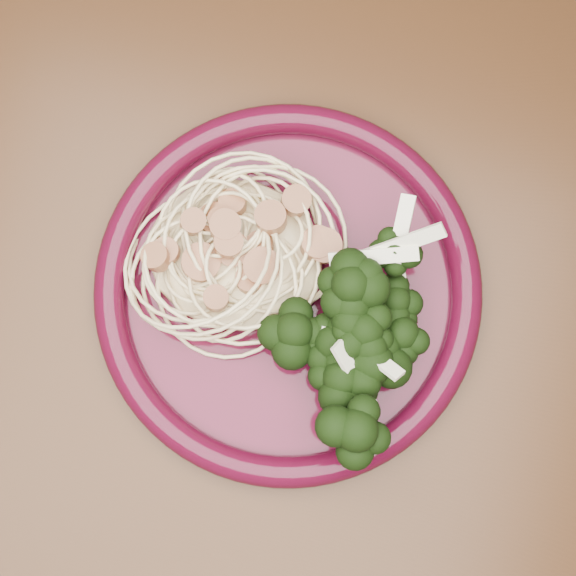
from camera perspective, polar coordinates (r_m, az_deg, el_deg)
The scene contains 6 objects.
dining_table at distance 0.73m, azimuth -9.86°, elevation -2.04°, with size 1.20×0.80×0.75m.
dinner_plate at distance 0.61m, azimuth 0.00°, elevation -0.13°, with size 0.38×0.38×0.02m.
spaghetti_pile at distance 0.61m, azimuth -3.82°, elevation 2.62°, with size 0.14×0.12×0.03m, color #FAE7AB.
scallop_cluster at distance 0.57m, azimuth -4.07°, elevation 3.41°, with size 0.14×0.14×0.05m, color #A66D47, non-canonical shape.
broccoli_pile at distance 0.59m, azimuth 4.85°, elevation -3.04°, with size 0.10×0.17×0.06m, color black.
onion_garnish at distance 0.55m, azimuth 5.15°, elevation -2.65°, with size 0.07×0.11×0.06m, color white, non-canonical shape.
Camera 1 is at (0.14, -0.05, 1.37)m, focal length 50.00 mm.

